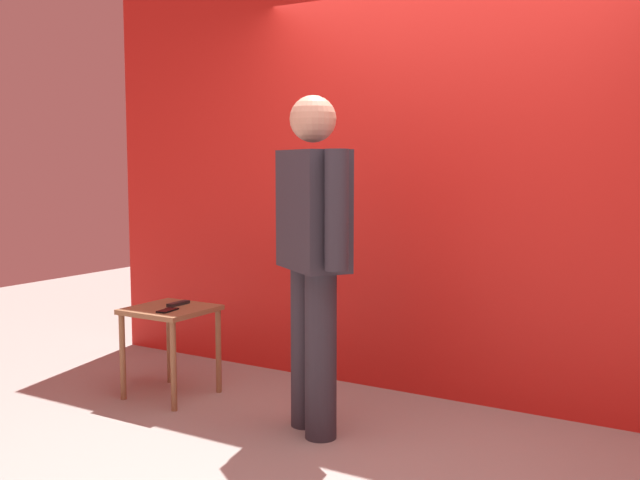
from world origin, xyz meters
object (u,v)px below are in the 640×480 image
object	(u,v)px
cell_phone	(167,310)
standing_person	(313,247)
side_table	(171,323)
tv_remote	(178,304)

from	to	relation	value
cell_phone	standing_person	bearing A→B (deg)	-6.74
side_table	cell_phone	bearing A→B (deg)	-55.20
standing_person	side_table	distance (m)	1.21
standing_person	cell_phone	bearing A→B (deg)	-178.29
standing_person	tv_remote	size ratio (longest dim) A/B	10.60
side_table	tv_remote	bearing A→B (deg)	92.79
side_table	tv_remote	world-z (taller)	tv_remote
side_table	cell_phone	world-z (taller)	cell_phone
side_table	tv_remote	xyz separation A→B (m)	(-0.00, 0.08, 0.11)
standing_person	tv_remote	world-z (taller)	standing_person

